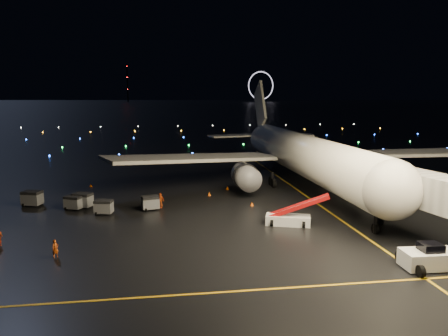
{
  "coord_description": "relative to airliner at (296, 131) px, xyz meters",
  "views": [
    {
      "loc": [
        -7.42,
        -38.16,
        13.61
      ],
      "look_at": [
        0.0,
        12.0,
        5.0
      ],
      "focal_mm": 35.0,
      "sensor_mm": 36.0,
      "label": 1
    }
  ],
  "objects": [
    {
      "name": "safety_cone_3",
      "position": [
        -30.8,
        1.85,
        -7.87
      ],
      "size": [
        0.49,
        0.49,
        0.53
      ],
      "primitive_type": "cone",
      "rotation": [
        0.0,
        0.0,
        -0.05
      ],
      "color": "#EB5C0B",
      "rests_on": "ground"
    },
    {
      "name": "baggage_cart_1",
      "position": [
        -29.91,
        -10.38,
        -7.23
      ],
      "size": [
        2.54,
        2.2,
        1.81
      ],
      "primitive_type": "cube",
      "rotation": [
        0.0,
        0.0,
        -0.4
      ],
      "color": "gray",
      "rests_on": "ground"
    },
    {
      "name": "ferris_wheel",
      "position": [
        156.9,
        694.48,
        17.86
      ],
      "size": [
        49.33,
        16.8,
        52.0
      ],
      "primitive_type": null,
      "rotation": [
        0.0,
        0.0,
        0.26
      ],
      "color": "black",
      "rests_on": "ground"
    },
    {
      "name": "safety_cone_1",
      "position": [
        -11.04,
        -2.98,
        -7.86
      ],
      "size": [
        0.6,
        0.6,
        0.54
      ],
      "primitive_type": "cone",
      "rotation": [
        0.0,
        0.0,
        -0.32
      ],
      "color": "#EB5C0B",
      "rests_on": "ground"
    },
    {
      "name": "lane_centre",
      "position": [
        -1.1,
        -10.52,
        -8.13
      ],
      "size": [
        0.25,
        80.0,
        0.02
      ],
      "primitive_type": "cube",
      "color": "gold",
      "rests_on": "ground"
    },
    {
      "name": "airliner",
      "position": [
        0.0,
        0.0,
        0.0
      ],
      "size": [
        58.19,
        55.36,
        16.27
      ],
      "primitive_type": null,
      "rotation": [
        0.0,
        0.0,
        0.01
      ],
      "color": "silver",
      "rests_on": "ground"
    },
    {
      "name": "ground",
      "position": [
        -13.1,
        274.48,
        -8.14
      ],
      "size": [
        2000.0,
        2000.0,
        0.0
      ],
      "primitive_type": "plane",
      "color": "black",
      "rests_on": "ground"
    },
    {
      "name": "belt_loader",
      "position": [
        -7.34,
        -20.78,
        -6.5
      ],
      "size": [
        7.0,
        3.92,
        3.28
      ],
      "primitive_type": null,
      "rotation": [
        0.0,
        0.0,
        -0.33
      ],
      "color": "silver",
      "rests_on": "ground"
    },
    {
      "name": "baggage_cart_3",
      "position": [
        -30.84,
        -11.1,
        -7.31
      ],
      "size": [
        2.34,
        2.05,
        1.66
      ],
      "primitive_type": "cube",
      "rotation": [
        0.0,
        0.0,
        -0.43
      ],
      "color": "gray",
      "rests_on": "ground"
    },
    {
      "name": "baggage_cart_0",
      "position": [
        -21.81,
        -12.56,
        -7.31
      ],
      "size": [
        2.21,
        1.77,
        1.66
      ],
      "primitive_type": "cube",
      "rotation": [
        0.0,
        0.0,
        0.23
      ],
      "color": "gray",
      "rests_on": "ground"
    },
    {
      "name": "lane_cross",
      "position": [
        -18.1,
        -35.52,
        -8.13
      ],
      "size": [
        60.0,
        0.25,
        0.02
      ],
      "primitive_type": "cube",
      "color": "gold",
      "rests_on": "ground"
    },
    {
      "name": "pushback_tug",
      "position": [
        0.34,
        -33.7,
        -7.11
      ],
      "size": [
        4.39,
        2.4,
        2.06
      ],
      "primitive_type": "cube",
      "rotation": [
        0.0,
        0.0,
        -0.03
      ],
      "color": "silver",
      "rests_on": "ground"
    },
    {
      "name": "safety_cone_2",
      "position": [
        -14.04,
        -6.26,
        -7.87
      ],
      "size": [
        0.55,
        0.55,
        0.53
      ],
      "primitive_type": "cone",
      "rotation": [
        0.0,
        0.0,
        0.19
      ],
      "color": "#EB5C0B",
      "rests_on": "ground"
    },
    {
      "name": "baggage_cart_2",
      "position": [
        -27.05,
        -13.74,
        -7.31
      ],
      "size": [
        2.19,
        1.74,
        1.65
      ],
      "primitive_type": "cube",
      "rotation": [
        0.0,
        0.0,
        -0.21
      ],
      "color": "gray",
      "rests_on": "ground"
    },
    {
      "name": "radio_mast",
      "position": [
        -73.1,
        714.48,
        23.86
      ],
      "size": [
        1.8,
        1.8,
        64.0
      ],
      "primitive_type": "cylinder",
      "color": "black",
      "rests_on": "ground"
    },
    {
      "name": "baggage_cart_4",
      "position": [
        -36.21,
        -8.62,
        -7.2
      ],
      "size": [
        2.56,
        2.13,
        1.87
      ],
      "primitive_type": "cube",
      "rotation": [
        0.0,
        0.0,
        -0.3
      ],
      "color": "gray",
      "rests_on": "ground"
    },
    {
      "name": "taxiway_lights",
      "position": [
        -13.1,
        80.48,
        -7.96
      ],
      "size": [
        164.0,
        92.0,
        0.36
      ],
      "primitive_type": null,
      "color": "black",
      "rests_on": "ground"
    },
    {
      "name": "crew_c",
      "position": [
        -20.6,
        -11.73,
        -7.23
      ],
      "size": [
        1.09,
        1.03,
        1.82
      ],
      "primitive_type": "imported",
      "rotation": [
        0.0,
        0.0,
        -0.72
      ],
      "color": "orange",
      "rests_on": "ground"
    },
    {
      "name": "safety_cone_0",
      "position": [
        -9.46,
        -12.46,
        -7.88
      ],
      "size": [
        0.47,
        0.47,
        0.5
      ],
      "primitive_type": "cone",
      "rotation": [
        0.0,
        0.0,
        0.07
      ],
      "color": "#EB5C0B",
      "rests_on": "ground"
    },
    {
      "name": "crew_a",
      "position": [
        -29.43,
        -26.97,
        -7.36
      ],
      "size": [
        0.67,
        0.65,
        1.56
      ],
      "primitive_type": "imported",
      "rotation": [
        0.0,
        0.0,
        0.71
      ],
      "color": "orange",
      "rests_on": "ground"
    }
  ]
}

